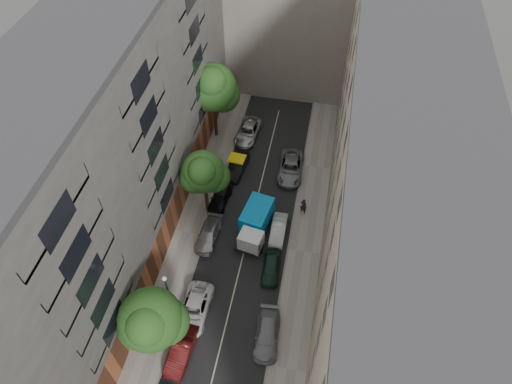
% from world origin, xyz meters
% --- Properties ---
extents(ground, '(120.00, 120.00, 0.00)m').
position_xyz_m(ground, '(0.00, 0.00, 0.00)').
color(ground, '#4C4C49').
rests_on(ground, ground).
extents(road_surface, '(8.00, 44.00, 0.02)m').
position_xyz_m(road_surface, '(0.00, 0.00, 0.01)').
color(road_surface, black).
rests_on(road_surface, ground).
extents(sidewalk_left, '(3.00, 44.00, 0.15)m').
position_xyz_m(sidewalk_left, '(-5.50, 0.00, 0.07)').
color(sidewalk_left, gray).
rests_on(sidewalk_left, ground).
extents(sidewalk_right, '(3.00, 44.00, 0.15)m').
position_xyz_m(sidewalk_right, '(5.50, 0.00, 0.07)').
color(sidewalk_right, gray).
rests_on(sidewalk_right, ground).
extents(building_left, '(8.00, 44.00, 20.00)m').
position_xyz_m(building_left, '(-11.00, 0.00, 10.00)').
color(building_left, '#494644').
rests_on(building_left, ground).
extents(building_right, '(8.00, 44.00, 20.00)m').
position_xyz_m(building_right, '(11.00, 0.00, 10.00)').
color(building_right, tan).
rests_on(building_right, ground).
extents(building_endcap, '(18.00, 12.00, 18.00)m').
position_xyz_m(building_endcap, '(0.00, 28.00, 9.00)').
color(building_endcap, gray).
rests_on(building_endcap, ground).
extents(tarp_truck, '(3.15, 5.95, 2.59)m').
position_xyz_m(tarp_truck, '(0.60, 1.38, 1.43)').
color(tarp_truck, black).
rests_on(tarp_truck, ground).
extents(car_left_1, '(1.85, 4.48, 1.44)m').
position_xyz_m(car_left_1, '(-2.80, -11.40, 0.72)').
color(car_left_1, '#4A0E0F').
rests_on(car_left_1, ground).
extents(car_left_2, '(2.42, 5.09, 1.40)m').
position_xyz_m(car_left_2, '(-2.80, -7.80, 0.70)').
color(car_left_2, silver).
rests_on(car_left_2, ground).
extents(car_left_3, '(2.03, 4.48, 1.27)m').
position_xyz_m(car_left_3, '(-3.60, -0.20, 0.64)').
color(car_left_3, '#B0AFB4').
rests_on(car_left_3, ground).
extents(car_left_4, '(2.01, 4.23, 1.40)m').
position_xyz_m(car_left_4, '(-3.60, 4.45, 0.70)').
color(car_left_4, black).
rests_on(car_left_4, ground).
extents(car_left_5, '(1.95, 4.49, 1.44)m').
position_xyz_m(car_left_5, '(-2.82, 9.00, 0.72)').
color(car_left_5, black).
rests_on(car_left_5, ground).
extents(car_left_6, '(2.72, 5.22, 1.41)m').
position_xyz_m(car_left_6, '(-2.80, 14.60, 0.70)').
color(car_left_6, '#BCBDC1').
rests_on(car_left_6, ground).
extents(car_right_1, '(2.22, 4.78, 1.35)m').
position_xyz_m(car_right_1, '(3.56, -8.80, 0.68)').
color(car_right_1, gray).
rests_on(car_right_1, ground).
extents(car_right_2, '(1.78, 3.95, 1.32)m').
position_xyz_m(car_right_2, '(2.80, -2.60, 0.66)').
color(car_right_2, black).
rests_on(car_right_2, ground).
extents(car_right_3, '(1.37, 3.87, 1.27)m').
position_xyz_m(car_right_3, '(2.80, 1.60, 0.64)').
color(car_right_3, silver).
rests_on(car_right_3, ground).
extents(car_right_4, '(2.72, 5.51, 1.50)m').
position_xyz_m(car_right_4, '(2.80, 9.80, 0.75)').
color(car_right_4, gray).
rests_on(car_right_4, ground).
extents(tree_near, '(5.02, 4.70, 7.49)m').
position_xyz_m(tree_near, '(-4.50, -11.31, 5.06)').
color(tree_near, '#382619').
rests_on(tree_near, sidewalk_left).
extents(tree_mid, '(4.51, 4.12, 7.63)m').
position_xyz_m(tree_mid, '(-4.50, 3.12, 5.35)').
color(tree_mid, '#382619').
rests_on(tree_mid, sidewalk_left).
extents(tree_far, '(5.38, 5.12, 9.49)m').
position_xyz_m(tree_far, '(-6.30, 13.89, 6.59)').
color(tree_far, '#382619').
rests_on(tree_far, sidewalk_left).
extents(lamp_post, '(0.36, 0.36, 6.66)m').
position_xyz_m(lamp_post, '(-4.20, -8.60, 4.23)').
color(lamp_post, '#175233').
rests_on(lamp_post, sidewalk_left).
extents(pedestrian, '(0.82, 0.68, 1.92)m').
position_xyz_m(pedestrian, '(4.80, 4.55, 1.11)').
color(pedestrian, black).
rests_on(pedestrian, sidewalk_right).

